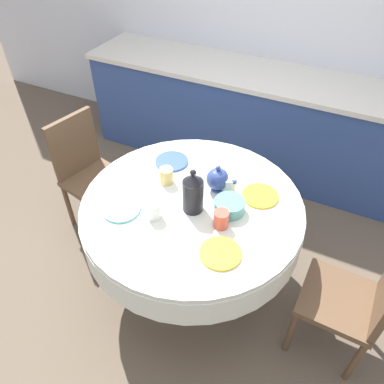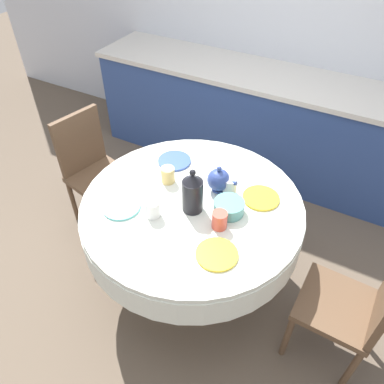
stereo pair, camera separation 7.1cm
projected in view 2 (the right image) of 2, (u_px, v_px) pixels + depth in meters
The scene contains 17 objects.
ground_plane at pixel (192, 279), 2.63m from camera, with size 12.00×12.00×0.00m, color brown.
wall_back at pixel (302, 12), 2.93m from camera, with size 7.00×0.05×2.60m.
kitchen_counter at pixel (272, 125), 3.28m from camera, with size 3.24×0.64×0.90m.
dining_table at pixel (192, 218), 2.22m from camera, with size 1.28×1.28×0.74m.
chair_left at pixel (356, 305), 1.92m from camera, with size 0.42×0.42×0.89m.
chair_right at pixel (93, 166), 2.78m from camera, with size 0.48×0.48×0.89m.
plate_near_left at pixel (121, 207), 2.09m from camera, with size 0.21×0.21×0.01m, color #60BCB7.
cup_near_left at pixel (153, 209), 2.02m from camera, with size 0.08×0.08×0.10m, color white.
plate_near_right at pixel (217, 254), 1.85m from camera, with size 0.21×0.21×0.01m, color yellow.
cup_near_right at pixel (220, 220), 1.96m from camera, with size 0.08×0.08×0.10m, color #CC4C3D.
plate_far_left at pixel (174, 161), 2.41m from camera, with size 0.21×0.21×0.01m, color #3856AD.
cup_far_left at pixel (168, 175), 2.24m from camera, with size 0.08×0.08×0.10m, color #DBB766.
plate_far_right at pixel (261, 198), 2.15m from camera, with size 0.21×0.21×0.01m, color yellow.
cup_far_right at pixel (230, 186), 2.16m from camera, with size 0.08×0.08×0.10m, color white.
coffee_carafe at pixel (193, 193), 2.01m from camera, with size 0.12×0.12×0.28m.
teapot at pixel (219, 180), 2.16m from camera, with size 0.18×0.13×0.17m.
fruit_bowl at pixel (229, 207), 2.05m from camera, with size 0.17×0.17×0.07m, color #569993.
Camera 2 is at (0.74, -1.35, 2.21)m, focal length 35.00 mm.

